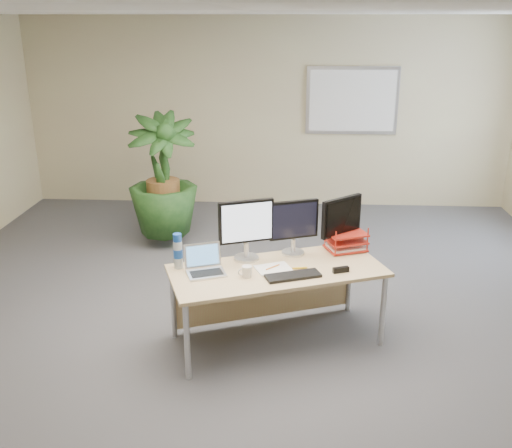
# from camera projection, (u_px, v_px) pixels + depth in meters

# --- Properties ---
(floor) EXTENTS (8.00, 8.00, 0.00)m
(floor) POSITION_uv_depth(u_px,v_px,m) (248.00, 343.00, 4.93)
(floor) COLOR #4B4B50
(floor) RESTS_ON ground
(back_wall) EXTENTS (7.00, 0.04, 2.70)m
(back_wall) POSITION_uv_depth(u_px,v_px,m) (267.00, 114.00, 8.23)
(back_wall) COLOR tan
(back_wall) RESTS_ON floor
(ceiling) EXTENTS (7.00, 8.00, 0.02)m
(ceiling) POSITION_uv_depth(u_px,v_px,m) (247.00, 10.00, 4.01)
(ceiling) COLOR white
(ceiling) RESTS_ON back_wall
(whiteboard) EXTENTS (1.30, 0.04, 0.95)m
(whiteboard) POSITION_uv_depth(u_px,v_px,m) (352.00, 101.00, 8.06)
(whiteboard) COLOR #BABBC0
(whiteboard) RESTS_ON back_wall
(desk) EXTENTS (1.92, 1.32, 0.68)m
(desk) POSITION_uv_depth(u_px,v_px,m) (273.00, 280.00, 4.88)
(desk) COLOR #D8AD7F
(desk) RESTS_ON floor
(floor_plant) EXTENTS (1.04, 1.04, 1.50)m
(floor_plant) POSITION_uv_depth(u_px,v_px,m) (163.00, 186.00, 6.85)
(floor_plant) COLOR #153914
(floor_plant) RESTS_ON floor
(monitor_left) EXTENTS (0.46, 0.22, 0.53)m
(monitor_left) POSITION_uv_depth(u_px,v_px,m) (246.00, 226.00, 4.83)
(monitor_left) COLOR silver
(monitor_left) RESTS_ON desk
(monitor_right) EXTENTS (0.43, 0.20, 0.49)m
(monitor_right) POSITION_uv_depth(u_px,v_px,m) (294.00, 224.00, 4.96)
(monitor_right) COLOR silver
(monitor_right) RESTS_ON desk
(monitor_dark) EXTENTS (0.37, 0.32, 0.49)m
(monitor_dark) POSITION_uv_depth(u_px,v_px,m) (341.00, 220.00, 5.04)
(monitor_dark) COLOR silver
(monitor_dark) RESTS_ON desk
(laptop) EXTENTS (0.38, 0.36, 0.22)m
(laptop) POSITION_uv_depth(u_px,v_px,m) (205.00, 265.00, 4.67)
(laptop) COLOR silver
(laptop) RESTS_ON desk
(keyboard) EXTENTS (0.47, 0.30, 0.02)m
(keyboard) POSITION_uv_depth(u_px,v_px,m) (293.00, 276.00, 4.59)
(keyboard) COLOR black
(keyboard) RESTS_ON desk
(coffee_mug) EXTENTS (0.12, 0.08, 0.09)m
(coffee_mug) POSITION_uv_depth(u_px,v_px,m) (247.00, 271.00, 4.59)
(coffee_mug) COLOR white
(coffee_mug) RESTS_ON desk
(spiral_notebook) EXTENTS (0.34, 0.30, 0.01)m
(spiral_notebook) POSITION_uv_depth(u_px,v_px,m) (273.00, 269.00, 4.73)
(spiral_notebook) COLOR white
(spiral_notebook) RESTS_ON desk
(orange_pen) EXTENTS (0.11, 0.11, 0.01)m
(orange_pen) POSITION_uv_depth(u_px,v_px,m) (273.00, 267.00, 4.74)
(orange_pen) COLOR orange
(orange_pen) RESTS_ON spiral_notebook
(yellow_highlighter) EXTENTS (0.13, 0.04, 0.02)m
(yellow_highlighter) POSITION_uv_depth(u_px,v_px,m) (300.00, 268.00, 4.74)
(yellow_highlighter) COLOR yellow
(yellow_highlighter) RESTS_ON desk
(water_bottle) EXTENTS (0.08, 0.08, 0.30)m
(water_bottle) POSITION_uv_depth(u_px,v_px,m) (178.00, 252.00, 4.72)
(water_bottle) COLOR #A8B8C5
(water_bottle) RESTS_ON desk
(letter_tray) EXTENTS (0.41, 0.36, 0.16)m
(letter_tray) POSITION_uv_depth(u_px,v_px,m) (346.00, 242.00, 5.11)
(letter_tray) COLOR red
(letter_tray) RESTS_ON desk
(stapler) EXTENTS (0.14, 0.08, 0.05)m
(stapler) POSITION_uv_depth(u_px,v_px,m) (341.00, 270.00, 4.67)
(stapler) COLOR black
(stapler) RESTS_ON desk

